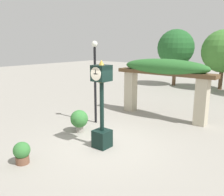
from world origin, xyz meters
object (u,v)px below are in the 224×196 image
(pedestal_clock, at_px, (102,108))
(potted_plant_near_left, at_px, (79,119))
(potted_plant_near_right, at_px, (22,152))
(lamp_post, at_px, (95,73))

(pedestal_clock, xyz_separation_m, potted_plant_near_left, (-1.55, 0.46, -0.81))
(potted_plant_near_right, bearing_deg, potted_plant_near_left, 101.91)
(pedestal_clock, relative_size, lamp_post, 0.83)
(potted_plant_near_left, distance_m, potted_plant_near_right, 2.74)
(potted_plant_near_left, bearing_deg, lamp_post, 103.88)
(potted_plant_near_right, xyz_separation_m, lamp_post, (-0.86, 3.89, 1.76))
(pedestal_clock, distance_m, potted_plant_near_left, 1.81)
(potted_plant_near_left, relative_size, lamp_post, 0.25)
(potted_plant_near_right, height_order, lamp_post, lamp_post)
(pedestal_clock, height_order, lamp_post, lamp_post)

